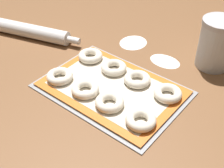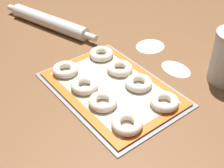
{
  "view_description": "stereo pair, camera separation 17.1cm",
  "coord_description": "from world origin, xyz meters",
  "px_view_note": "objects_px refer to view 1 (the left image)",
  "views": [
    {
      "loc": [
        0.48,
        -0.57,
        0.62
      ],
      "look_at": [
        0.01,
        0.01,
        0.02
      ],
      "focal_mm": 50.0,
      "sensor_mm": 36.0,
      "label": 1
    },
    {
      "loc": [
        0.6,
        -0.45,
        0.62
      ],
      "look_at": [
        0.01,
        0.01,
        0.02
      ],
      "focal_mm": 50.0,
      "sensor_mm": 36.0,
      "label": 2
    }
  ],
  "objects_px": {
    "bagel_front_far_right": "(141,120)",
    "bagel_back_mid_left": "(114,68)",
    "bagel_back_mid_right": "(137,79)",
    "bagel_back_far_right": "(168,93)",
    "flour_canister": "(216,43)",
    "bagel_front_mid_left": "(85,89)",
    "bagel_front_far_left": "(60,76)",
    "baking_tray": "(112,89)",
    "bagel_front_mid_right": "(109,102)",
    "rolling_pin": "(24,30)",
    "bagel_back_far_left": "(90,56)"
  },
  "relations": [
    {
      "from": "bagel_front_far_left",
      "to": "flour_canister",
      "type": "height_order",
      "value": "flour_canister"
    },
    {
      "from": "bagel_front_mid_right",
      "to": "flour_canister",
      "type": "relative_size",
      "value": 0.49
    },
    {
      "from": "bagel_front_far_left",
      "to": "bagel_back_mid_left",
      "type": "bearing_deg",
      "value": 54.22
    },
    {
      "from": "bagel_front_far_left",
      "to": "bagel_front_far_right",
      "type": "relative_size",
      "value": 1.0
    },
    {
      "from": "bagel_front_mid_right",
      "to": "bagel_back_mid_right",
      "type": "xyz_separation_m",
      "value": [
        -0.0,
        0.14,
        0.0
      ]
    },
    {
      "from": "bagel_front_far_left",
      "to": "bagel_front_far_right",
      "type": "xyz_separation_m",
      "value": [
        0.31,
        0.0,
        0.0
      ]
    },
    {
      "from": "bagel_front_mid_left",
      "to": "baking_tray",
      "type": "bearing_deg",
      "value": 56.72
    },
    {
      "from": "bagel_front_mid_right",
      "to": "bagel_back_mid_left",
      "type": "height_order",
      "value": "same"
    },
    {
      "from": "bagel_back_far_left",
      "to": "bagel_back_mid_right",
      "type": "bearing_deg",
      "value": -1.8
    },
    {
      "from": "bagel_back_mid_right",
      "to": "flour_canister",
      "type": "distance_m",
      "value": 0.29
    },
    {
      "from": "bagel_back_mid_right",
      "to": "rolling_pin",
      "type": "relative_size",
      "value": 0.18
    },
    {
      "from": "bagel_front_mid_right",
      "to": "bagel_front_mid_left",
      "type": "bearing_deg",
      "value": -179.78
    },
    {
      "from": "bagel_back_mid_right",
      "to": "bagel_back_far_right",
      "type": "distance_m",
      "value": 0.11
    },
    {
      "from": "bagel_front_far_left",
      "to": "flour_canister",
      "type": "bearing_deg",
      "value": 49.62
    },
    {
      "from": "bagel_back_mid_right",
      "to": "bagel_back_far_right",
      "type": "relative_size",
      "value": 1.0
    },
    {
      "from": "flour_canister",
      "to": "bagel_back_mid_right",
      "type": "bearing_deg",
      "value": -118.22
    },
    {
      "from": "bagel_back_far_right",
      "to": "bagel_front_mid_left",
      "type": "bearing_deg",
      "value": -145.56
    },
    {
      "from": "bagel_front_mid_left",
      "to": "flour_canister",
      "type": "height_order",
      "value": "flour_canister"
    },
    {
      "from": "bagel_front_mid_right",
      "to": "bagel_back_mid_right",
      "type": "relative_size",
      "value": 1.0
    },
    {
      "from": "bagel_front_mid_left",
      "to": "bagel_front_far_right",
      "type": "xyz_separation_m",
      "value": [
        0.2,
        -0.0,
        0.0
      ]
    },
    {
      "from": "bagel_back_far_right",
      "to": "flour_canister",
      "type": "height_order",
      "value": "flour_canister"
    },
    {
      "from": "bagel_front_mid_left",
      "to": "flour_canister",
      "type": "distance_m",
      "value": 0.46
    },
    {
      "from": "bagel_front_far_right",
      "to": "baking_tray",
      "type": "bearing_deg",
      "value": 155.4
    },
    {
      "from": "bagel_back_far_right",
      "to": "bagel_front_far_right",
      "type": "bearing_deg",
      "value": -89.63
    },
    {
      "from": "baking_tray",
      "to": "bagel_back_mid_right",
      "type": "bearing_deg",
      "value": 55.67
    },
    {
      "from": "bagel_back_mid_right",
      "to": "bagel_back_mid_left",
      "type": "bearing_deg",
      "value": 178.42
    },
    {
      "from": "bagel_front_mid_right",
      "to": "bagel_front_far_right",
      "type": "distance_m",
      "value": 0.11
    },
    {
      "from": "bagel_front_mid_right",
      "to": "bagel_front_far_left",
      "type": "bearing_deg",
      "value": -179.02
    },
    {
      "from": "bagel_front_far_left",
      "to": "bagel_front_mid_left",
      "type": "bearing_deg",
      "value": 1.66
    },
    {
      "from": "baking_tray",
      "to": "bagel_back_far_right",
      "type": "xyz_separation_m",
      "value": [
        0.16,
        0.07,
        0.02
      ]
    },
    {
      "from": "bagel_back_mid_right",
      "to": "flour_canister",
      "type": "height_order",
      "value": "flour_canister"
    },
    {
      "from": "bagel_back_mid_right",
      "to": "flour_canister",
      "type": "bearing_deg",
      "value": 61.78
    },
    {
      "from": "bagel_front_mid_right",
      "to": "bagel_back_far_right",
      "type": "height_order",
      "value": "same"
    },
    {
      "from": "bagel_back_far_right",
      "to": "flour_canister",
      "type": "distance_m",
      "value": 0.26
    },
    {
      "from": "bagel_back_mid_left",
      "to": "bagel_back_mid_right",
      "type": "height_order",
      "value": "same"
    },
    {
      "from": "baking_tray",
      "to": "bagel_back_mid_right",
      "type": "height_order",
      "value": "bagel_back_mid_right"
    },
    {
      "from": "bagel_back_mid_right",
      "to": "bagel_back_far_right",
      "type": "height_order",
      "value": "same"
    },
    {
      "from": "bagel_back_far_left",
      "to": "flour_canister",
      "type": "distance_m",
      "value": 0.42
    },
    {
      "from": "bagel_back_mid_left",
      "to": "flour_canister",
      "type": "distance_m",
      "value": 0.35
    },
    {
      "from": "bagel_front_mid_left",
      "to": "bagel_back_far_right",
      "type": "relative_size",
      "value": 1.0
    },
    {
      "from": "rolling_pin",
      "to": "bagel_front_mid_left",
      "type": "bearing_deg",
      "value": -15.2
    },
    {
      "from": "baking_tray",
      "to": "bagel_back_mid_right",
      "type": "relative_size",
      "value": 5.17
    },
    {
      "from": "bagel_front_mid_left",
      "to": "bagel_front_far_right",
      "type": "bearing_deg",
      "value": -0.42
    },
    {
      "from": "bagel_front_far_right",
      "to": "bagel_back_mid_left",
      "type": "bearing_deg",
      "value": 145.34
    },
    {
      "from": "rolling_pin",
      "to": "baking_tray",
      "type": "bearing_deg",
      "value": -5.53
    },
    {
      "from": "rolling_pin",
      "to": "bagel_back_mid_right",
      "type": "bearing_deg",
      "value": 2.42
    },
    {
      "from": "baking_tray",
      "to": "bagel_front_far_right",
      "type": "relative_size",
      "value": 5.17
    },
    {
      "from": "bagel_front_far_right",
      "to": "bagel_back_far_right",
      "type": "bearing_deg",
      "value": 90.37
    },
    {
      "from": "bagel_back_far_right",
      "to": "bagel_back_far_left",
      "type": "bearing_deg",
      "value": 178.9
    },
    {
      "from": "bagel_back_far_right",
      "to": "rolling_pin",
      "type": "bearing_deg",
      "value": -177.97
    }
  ]
}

